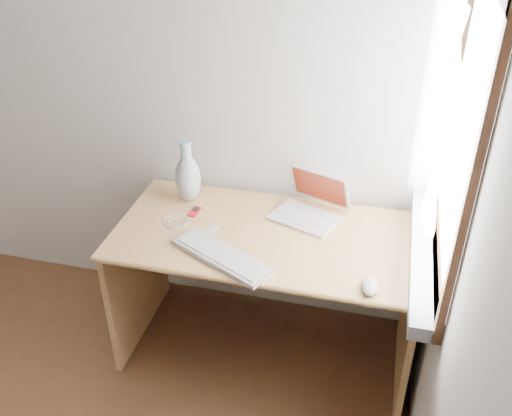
% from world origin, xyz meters
% --- Properties ---
extents(back_wall, '(3.50, 0.04, 2.60)m').
position_xyz_m(back_wall, '(0.00, 1.75, 1.30)').
color(back_wall, silver).
rests_on(back_wall, floor).
extents(window, '(0.11, 0.99, 1.10)m').
position_xyz_m(window, '(1.72, 1.30, 1.28)').
color(window, white).
rests_on(window, right_wall).
extents(desk, '(1.35, 0.67, 0.71)m').
position_xyz_m(desk, '(1.03, 1.46, 0.51)').
color(desk, tan).
rests_on(desk, floor).
extents(laptop, '(0.34, 0.33, 0.20)m').
position_xyz_m(laptop, '(1.17, 1.57, 0.76)').
color(laptop, silver).
rests_on(laptop, desk).
extents(external_keyboard, '(0.47, 0.33, 0.02)m').
position_xyz_m(external_keyboard, '(0.89, 1.16, 0.72)').
color(external_keyboard, silver).
rests_on(external_keyboard, desk).
extents(mouse, '(0.08, 0.12, 0.04)m').
position_xyz_m(mouse, '(1.50, 1.10, 0.73)').
color(mouse, silver).
rests_on(mouse, desk).
extents(ipod, '(0.05, 0.09, 0.01)m').
position_xyz_m(ipod, '(0.66, 1.46, 0.72)').
color(ipod, '#AB0B1B').
rests_on(ipod, desk).
extents(cable_coil, '(0.14, 0.14, 0.01)m').
position_xyz_m(cable_coil, '(0.61, 1.37, 0.72)').
color(cable_coil, silver).
rests_on(cable_coil, desk).
extents(remote, '(0.05, 0.09, 0.01)m').
position_xyz_m(remote, '(0.78, 1.33, 0.72)').
color(remote, silver).
rests_on(remote, desk).
extents(vase, '(0.12, 0.12, 0.31)m').
position_xyz_m(vase, '(0.60, 1.57, 0.84)').
color(vase, silver).
rests_on(vase, desk).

